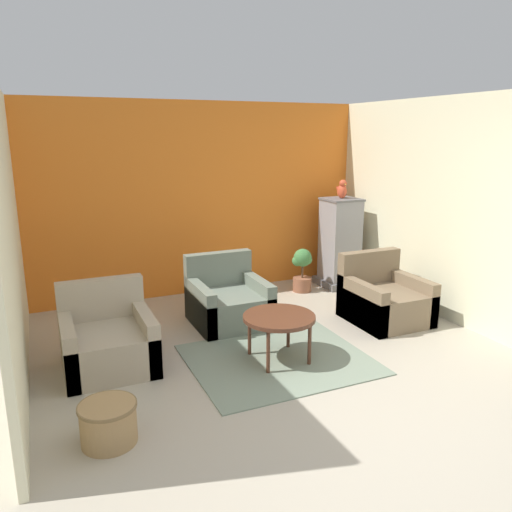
# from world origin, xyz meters

# --- Properties ---
(ground_plane) EXTENTS (20.00, 20.00, 0.00)m
(ground_plane) POSITION_xyz_m (0.00, 0.00, 0.00)
(ground_plane) COLOR #B2A893
(ground_plane) RESTS_ON ground
(wall_back_accent) EXTENTS (4.71, 0.06, 2.60)m
(wall_back_accent) POSITION_xyz_m (0.00, 3.59, 1.30)
(wall_back_accent) COLOR orange
(wall_back_accent) RESTS_ON ground_plane
(wall_left) EXTENTS (0.06, 3.56, 2.60)m
(wall_left) POSITION_xyz_m (-2.33, 1.78, 1.30)
(wall_left) COLOR beige
(wall_left) RESTS_ON ground_plane
(wall_right) EXTENTS (0.06, 3.56, 2.60)m
(wall_right) POSITION_xyz_m (2.33, 1.78, 1.30)
(wall_right) COLOR beige
(wall_right) RESTS_ON ground_plane
(area_rug) EXTENTS (1.72, 1.46, 0.01)m
(area_rug) POSITION_xyz_m (-0.04, 1.14, 0.01)
(area_rug) COLOR gray
(area_rug) RESTS_ON ground_plane
(coffee_table) EXTENTS (0.71, 0.71, 0.47)m
(coffee_table) POSITION_xyz_m (-0.04, 1.14, 0.42)
(coffee_table) COLOR #512D1E
(coffee_table) RESTS_ON ground_plane
(armchair_left) EXTENTS (0.82, 0.86, 0.78)m
(armchair_left) POSITION_xyz_m (-1.59, 1.68, 0.25)
(armchair_left) COLOR tan
(armchair_left) RESTS_ON ground_plane
(armchair_right) EXTENTS (0.82, 0.86, 0.78)m
(armchair_right) POSITION_xyz_m (1.58, 1.60, 0.25)
(armchair_right) COLOR #7A664C
(armchair_right) RESTS_ON ground_plane
(armchair_middle) EXTENTS (0.82, 0.86, 0.78)m
(armchair_middle) POSITION_xyz_m (-0.14, 2.28, 0.25)
(armchair_middle) COLOR slate
(armchair_middle) RESTS_ON ground_plane
(birdcage) EXTENTS (0.56, 0.56, 1.28)m
(birdcage) POSITION_xyz_m (1.88, 3.03, 0.62)
(birdcage) COLOR slate
(birdcage) RESTS_ON ground_plane
(parrot) EXTENTS (0.12, 0.23, 0.27)m
(parrot) POSITION_xyz_m (1.88, 3.03, 1.40)
(parrot) COLOR #D14C2D
(parrot) RESTS_ON birdcage
(potted_plant) EXTENTS (0.28, 0.26, 0.61)m
(potted_plant) POSITION_xyz_m (1.25, 2.99, 0.33)
(potted_plant) COLOR brown
(potted_plant) RESTS_ON ground_plane
(wicker_basket) EXTENTS (0.42, 0.42, 0.30)m
(wicker_basket) POSITION_xyz_m (-1.76, 0.43, 0.16)
(wicker_basket) COLOR #A37F51
(wicker_basket) RESTS_ON ground_plane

